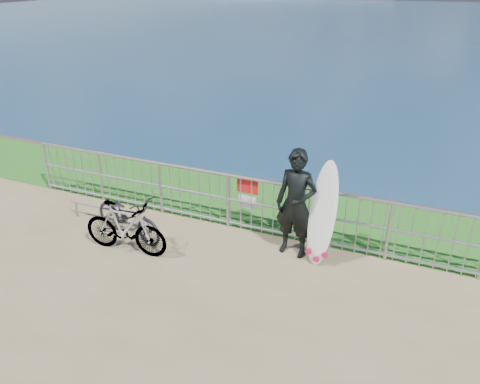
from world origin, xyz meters
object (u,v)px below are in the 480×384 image
at_px(bicycle_far, 125,228).
at_px(surfer, 296,204).
at_px(surfboard, 322,218).
at_px(bicycle_near, 128,216).

bearing_deg(bicycle_far, surfer, -71.09).
xyz_separation_m(surfer, surfboard, (0.48, -0.07, -0.13)).
bearing_deg(bicycle_far, surfboard, -75.31).
bearing_deg(bicycle_far, bicycle_near, 26.64).
bearing_deg(surfer, bicycle_far, -153.47).
distance_m(surfboard, bicycle_near, 3.57).
relative_size(bicycle_near, bicycle_far, 1.02).
height_order(surfboard, bicycle_near, surfboard).
distance_m(bicycle_near, bicycle_far, 0.54).
relative_size(surfboard, bicycle_near, 1.11).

